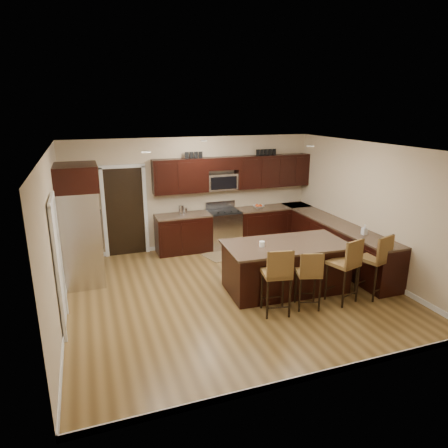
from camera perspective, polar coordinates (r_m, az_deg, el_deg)
name	(u,v)px	position (r m, az deg, el deg)	size (l,w,h in m)	color
floor	(233,291)	(7.70, 1.29, -9.57)	(6.00, 6.00, 0.00)	olive
ceiling	(234,148)	(6.96, 1.43, 10.85)	(6.00, 6.00, 0.00)	silver
wall_back	(193,193)	(9.76, -4.40, 4.38)	(6.00, 6.00, 0.00)	#C7B28F
wall_left	(55,241)	(6.80, -23.03, -2.25)	(5.50, 5.50, 0.00)	#C7B28F
wall_right	(370,210)	(8.71, 20.15, 1.95)	(5.50, 5.50, 0.00)	#C7B28F
base_cabinets	(287,236)	(9.50, 8.97, -1.66)	(4.02, 3.96, 0.92)	black
upper_cabinets	(236,172)	(9.83, 1.72, 7.42)	(4.00, 0.33, 0.80)	black
range	(224,229)	(9.90, -0.03, -0.65)	(0.76, 0.64, 1.11)	silver
microwave	(222,182)	(9.77, -0.33, 6.05)	(0.76, 0.31, 0.40)	silver
doorway	(125,212)	(9.53, -13.94, 1.68)	(0.85, 0.03, 2.06)	black
pantry_door	(58,267)	(6.62, -22.66, -5.73)	(0.03, 0.80, 2.04)	white
letter_decor	(231,154)	(9.72, 0.94, 10.03)	(2.20, 0.03, 0.15)	black
island	(285,268)	(7.72, 8.73, -6.22)	(2.35, 1.31, 0.92)	black
stool_left	(278,274)	(6.64, 7.65, -7.10)	(0.51, 0.51, 1.18)	olive
stool_mid	(309,273)	(6.97, 12.12, -6.91)	(0.49, 0.49, 1.06)	olive
stool_right	(347,263)	(7.32, 17.15, -5.38)	(0.56, 0.56, 1.20)	olive
refrigerator	(81,224)	(8.18, -19.80, 0.02)	(0.79, 1.00, 2.35)	silver
floor_mat	(226,254)	(9.52, 0.28, -4.31)	(1.03, 0.69, 0.01)	olive
fruit_bowl	(258,207)	(10.10, 4.95, 2.48)	(0.27, 0.27, 0.07)	silver
soap_bottle	(364,230)	(8.42, 19.43, -0.77)	(0.09, 0.09, 0.21)	#B2B2B2
canister_tall	(181,210)	(9.45, -6.15, 1.98)	(0.12, 0.12, 0.23)	silver
canister_short	(185,211)	(9.48, -5.60, 1.83)	(0.11, 0.11, 0.16)	silver
island_jar	(262,244)	(7.31, 5.44, -2.85)	(0.10, 0.10, 0.10)	white
stool_extra	(377,259)	(7.71, 21.06, -4.65)	(0.56, 0.56, 1.20)	olive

